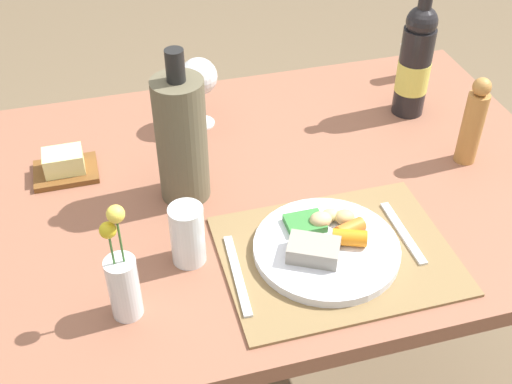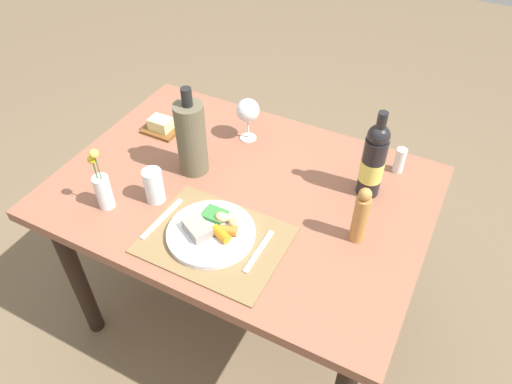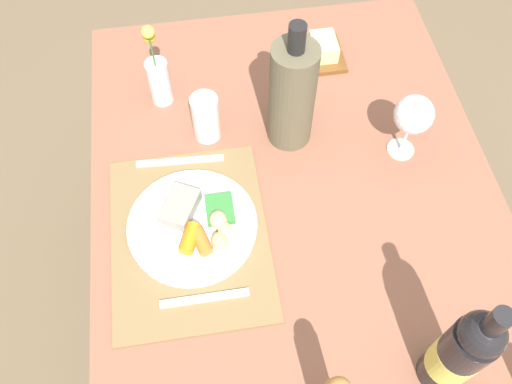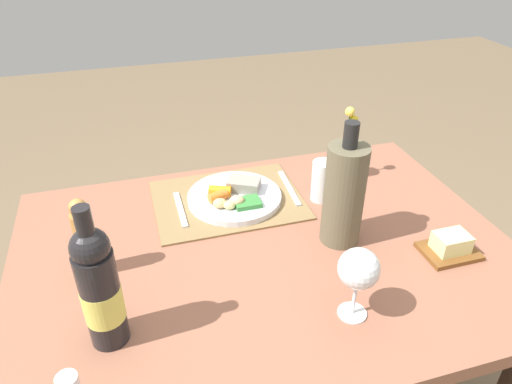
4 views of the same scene
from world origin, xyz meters
The scene contains 14 objects.
ground_plane centered at (0.00, 0.00, 0.00)m, with size 8.00×8.00×0.00m, color brown.
dining_table centered at (0.00, 0.00, 0.63)m, with size 1.21×0.87×0.73m.
placemat centered at (0.04, -0.24, 0.73)m, with size 0.41×0.32×0.01m, color olive.
dinner_plate centered at (0.02, -0.22, 0.75)m, with size 0.26×0.26×0.05m.
fork centered at (-0.15, -0.24, 0.73)m, with size 0.02×0.19×0.01m, color silver.
knife centered at (0.18, -0.22, 0.73)m, with size 0.02×0.17×0.01m, color silver.
wine_glass centered at (-0.11, 0.25, 0.85)m, with size 0.08×0.08×0.17m.
water_tumbler centered at (-0.22, -0.17, 0.78)m, with size 0.06×0.06×0.12m.
cooler_bottle centered at (-0.19, 0.01, 0.86)m, with size 0.10×0.10×0.32m.
salt_shaker centered at (0.43, 0.32, 0.77)m, with size 0.04×0.04×0.09m, color white.
pepper_mill centered at (0.41, -0.03, 0.82)m, with size 0.04×0.04×0.20m.
butter_dish centered at (-0.42, 0.14, 0.75)m, with size 0.13×0.10×0.06m.
wine_bottle centered at (0.37, 0.18, 0.86)m, with size 0.07×0.07×0.31m.
flower_vase centered at (-0.34, -0.27, 0.80)m, with size 0.05×0.05×0.23m.
Camera 2 is at (0.58, -1.01, 1.81)m, focal length 33.85 mm.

